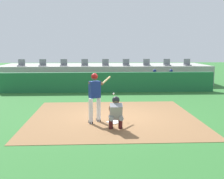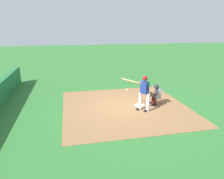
{
  "view_description": "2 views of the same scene",
  "coord_description": "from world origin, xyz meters",
  "px_view_note": "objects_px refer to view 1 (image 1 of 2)",
  "views": [
    {
      "loc": [
        -0.62,
        -11.25,
        2.74
      ],
      "look_at": [
        0.0,
        0.7,
        1.0
      ],
      "focal_mm": 47.53,
      "sensor_mm": 36.0,
      "label": 1
    },
    {
      "loc": [
        -9.75,
        2.81,
        4.04
      ],
      "look_at": [
        0.0,
        0.7,
        1.0
      ],
      "focal_mm": 32.99,
      "sensor_mm": 36.0,
      "label": 2
    }
  ],
  "objects_px": {
    "home_plate": "(114,122)",
    "stadium_seat_2": "(64,64)",
    "catcher_crouched": "(116,112)",
    "dugout_player_1": "(171,79)",
    "stadium_seat_6": "(147,64)",
    "stadium_seat_7": "(167,64)",
    "dugout_player_0": "(155,79)",
    "stadium_seat_0": "(21,64)",
    "stadium_seat_8": "(187,64)",
    "batter_at_plate": "(95,94)",
    "stadium_seat_4": "(105,64)",
    "stadium_seat_3": "(85,64)",
    "stadium_seat_1": "(43,64)",
    "stadium_seat_5": "(126,64)"
  },
  "relations": [
    {
      "from": "home_plate",
      "to": "stadium_seat_2",
      "type": "xyz_separation_m",
      "value": [
        -2.89,
        10.18,
        1.51
      ]
    },
    {
      "from": "stadium_seat_8",
      "to": "stadium_seat_2",
      "type": "bearing_deg",
      "value": 180.0
    },
    {
      "from": "stadium_seat_2",
      "to": "stadium_seat_6",
      "type": "relative_size",
      "value": 1.0
    },
    {
      "from": "home_plate",
      "to": "stadium_seat_3",
      "type": "height_order",
      "value": "stadium_seat_3"
    },
    {
      "from": "home_plate",
      "to": "stadium_seat_7",
      "type": "height_order",
      "value": "stadium_seat_7"
    },
    {
      "from": "stadium_seat_0",
      "to": "stadium_seat_4",
      "type": "relative_size",
      "value": 1.0
    },
    {
      "from": "stadium_seat_2",
      "to": "stadium_seat_8",
      "type": "height_order",
      "value": "same"
    },
    {
      "from": "stadium_seat_0",
      "to": "catcher_crouched",
      "type": "bearing_deg",
      "value": -62.52
    },
    {
      "from": "home_plate",
      "to": "stadium_seat_4",
      "type": "bearing_deg",
      "value": 90.0
    },
    {
      "from": "batter_at_plate",
      "to": "stadium_seat_7",
      "type": "bearing_deg",
      "value": 63.66
    },
    {
      "from": "dugout_player_1",
      "to": "home_plate",
      "type": "bearing_deg",
      "value": -117.02
    },
    {
      "from": "home_plate",
      "to": "stadium_seat_2",
      "type": "relative_size",
      "value": 0.92
    },
    {
      "from": "batter_at_plate",
      "to": "stadium_seat_3",
      "type": "bearing_deg",
      "value": 94.3
    },
    {
      "from": "home_plate",
      "to": "stadium_seat_2",
      "type": "bearing_deg",
      "value": 105.84
    },
    {
      "from": "stadium_seat_1",
      "to": "stadium_seat_8",
      "type": "xyz_separation_m",
      "value": [
        10.11,
        0.0,
        0.0
      ]
    },
    {
      "from": "stadium_seat_4",
      "to": "stadium_seat_8",
      "type": "height_order",
      "value": "same"
    },
    {
      "from": "stadium_seat_3",
      "to": "stadium_seat_5",
      "type": "xyz_separation_m",
      "value": [
        2.89,
        0.0,
        0.0
      ]
    },
    {
      "from": "stadium_seat_6",
      "to": "stadium_seat_7",
      "type": "relative_size",
      "value": 1.0
    },
    {
      "from": "stadium_seat_8",
      "to": "dugout_player_1",
      "type": "bearing_deg",
      "value": -128.6
    },
    {
      "from": "dugout_player_0",
      "to": "dugout_player_1",
      "type": "bearing_deg",
      "value": 0.0
    },
    {
      "from": "home_plate",
      "to": "stadium_seat_1",
      "type": "height_order",
      "value": "stadium_seat_1"
    },
    {
      "from": "stadium_seat_1",
      "to": "stadium_seat_6",
      "type": "height_order",
      "value": "same"
    },
    {
      "from": "stadium_seat_6",
      "to": "stadium_seat_8",
      "type": "distance_m",
      "value": 2.89
    },
    {
      "from": "stadium_seat_8",
      "to": "batter_at_plate",
      "type": "bearing_deg",
      "value": -122.53
    },
    {
      "from": "dugout_player_1",
      "to": "stadium_seat_6",
      "type": "relative_size",
      "value": 2.71
    },
    {
      "from": "catcher_crouched",
      "to": "stadium_seat_2",
      "type": "xyz_separation_m",
      "value": [
        -2.88,
        11.1,
        0.93
      ]
    },
    {
      "from": "stadium_seat_0",
      "to": "stadium_seat_2",
      "type": "relative_size",
      "value": 1.0
    },
    {
      "from": "home_plate",
      "to": "stadium_seat_7",
      "type": "bearing_deg",
      "value": 66.94
    },
    {
      "from": "batter_at_plate",
      "to": "stadium_seat_6",
      "type": "relative_size",
      "value": 3.76
    },
    {
      "from": "stadium_seat_0",
      "to": "stadium_seat_7",
      "type": "bearing_deg",
      "value": 0.0
    },
    {
      "from": "stadium_seat_2",
      "to": "stadium_seat_4",
      "type": "distance_m",
      "value": 2.89
    },
    {
      "from": "stadium_seat_1",
      "to": "stadium_seat_7",
      "type": "relative_size",
      "value": 1.0
    },
    {
      "from": "stadium_seat_1",
      "to": "stadium_seat_4",
      "type": "bearing_deg",
      "value": 0.0
    },
    {
      "from": "stadium_seat_0",
      "to": "stadium_seat_7",
      "type": "relative_size",
      "value": 1.0
    },
    {
      "from": "stadium_seat_2",
      "to": "dugout_player_1",
      "type": "bearing_deg",
      "value": -16.12
    },
    {
      "from": "stadium_seat_0",
      "to": "stadium_seat_1",
      "type": "relative_size",
      "value": 1.0
    },
    {
      "from": "stadium_seat_3",
      "to": "stadium_seat_4",
      "type": "xyz_separation_m",
      "value": [
        1.44,
        0.0,
        0.0
      ]
    },
    {
      "from": "home_plate",
      "to": "stadium_seat_2",
      "type": "distance_m",
      "value": 10.69
    },
    {
      "from": "stadium_seat_1",
      "to": "stadium_seat_6",
      "type": "relative_size",
      "value": 1.0
    },
    {
      "from": "home_plate",
      "to": "stadium_seat_7",
      "type": "xyz_separation_m",
      "value": [
        4.33,
        10.18,
        1.51
      ]
    },
    {
      "from": "dugout_player_0",
      "to": "dugout_player_1",
      "type": "xyz_separation_m",
      "value": [
        1.07,
        0.0,
        0.0
      ]
    },
    {
      "from": "batter_at_plate",
      "to": "stadium_seat_7",
      "type": "height_order",
      "value": "stadium_seat_7"
    },
    {
      "from": "dugout_player_0",
      "to": "stadium_seat_0",
      "type": "bearing_deg",
      "value": 167.07
    },
    {
      "from": "batter_at_plate",
      "to": "stadium_seat_5",
      "type": "distance_m",
      "value": 10.36
    },
    {
      "from": "stadium_seat_3",
      "to": "stadium_seat_8",
      "type": "distance_m",
      "value": 7.22
    },
    {
      "from": "home_plate",
      "to": "catcher_crouched",
      "type": "height_order",
      "value": "catcher_crouched"
    },
    {
      "from": "stadium_seat_4",
      "to": "stadium_seat_6",
      "type": "relative_size",
      "value": 1.0
    },
    {
      "from": "dugout_player_0",
      "to": "dugout_player_1",
      "type": "distance_m",
      "value": 1.07
    },
    {
      "from": "dugout_player_1",
      "to": "stadium_seat_8",
      "type": "relative_size",
      "value": 2.71
    },
    {
      "from": "stadium_seat_1",
      "to": "stadium_seat_2",
      "type": "height_order",
      "value": "same"
    }
  ]
}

